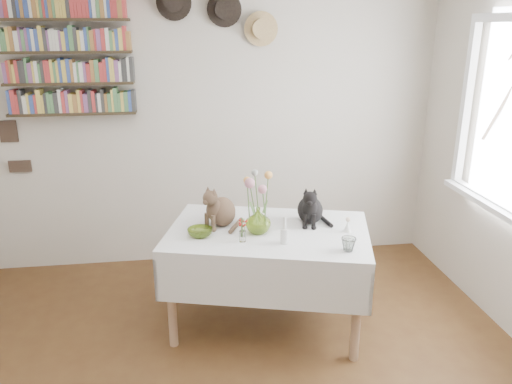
{
  "coord_description": "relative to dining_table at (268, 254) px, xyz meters",
  "views": [
    {
      "loc": [
        -0.2,
        -2.06,
        2.09
      ],
      "look_at": [
        0.23,
        0.98,
        1.05
      ],
      "focal_mm": 35.0,
      "sensor_mm": 36.0,
      "label": 1
    }
  ],
  "objects": [
    {
      "name": "room",
      "position": [
        -0.33,
        -1.08,
        0.7
      ],
      "size": [
        4.08,
        4.58,
        2.58
      ],
      "color": "brown",
      "rests_on": "ground"
    },
    {
      "name": "dining_table",
      "position": [
        0.0,
        0.0,
        0.0
      ],
      "size": [
        1.56,
        1.21,
        0.74
      ],
      "color": "white",
      "rests_on": "room"
    },
    {
      "name": "tabby_cat",
      "position": [
        -0.31,
        0.14,
        0.34
      ],
      "size": [
        0.33,
        0.33,
        0.31
      ],
      "primitive_type": null,
      "rotation": [
        0.0,
        0.0,
        -0.86
      ],
      "color": "brown",
      "rests_on": "dining_table"
    },
    {
      "name": "black_cat",
      "position": [
        0.32,
        0.1,
        0.33
      ],
      "size": [
        0.26,
        0.3,
        0.29
      ],
      "primitive_type": null,
      "rotation": [
        0.0,
        0.0,
        -0.29
      ],
      "color": "black",
      "rests_on": "dining_table"
    },
    {
      "name": "flower_vase",
      "position": [
        -0.08,
        -0.04,
        0.27
      ],
      "size": [
        0.19,
        0.19,
        0.18
      ],
      "primitive_type": "imported",
      "rotation": [
        0.0,
        0.0,
        -0.08
      ],
      "color": "#B5D352",
      "rests_on": "dining_table"
    },
    {
      "name": "green_bowl",
      "position": [
        -0.47,
        -0.04,
        0.21
      ],
      "size": [
        0.18,
        0.18,
        0.05
      ],
      "primitive_type": "imported",
      "rotation": [
        0.0,
        0.0,
        -0.05
      ],
      "color": "#B5D352",
      "rests_on": "dining_table"
    },
    {
      "name": "drinking_glass",
      "position": [
        0.44,
        -0.4,
        0.22
      ],
      "size": [
        0.1,
        0.1,
        0.09
      ],
      "primitive_type": "imported",
      "rotation": [
        0.0,
        0.0,
        -0.04
      ],
      "color": "white",
      "rests_on": "dining_table"
    },
    {
      "name": "candlestick",
      "position": [
        0.07,
        -0.24,
        0.24
      ],
      "size": [
        0.05,
        0.05,
        0.19
      ],
      "color": "white",
      "rests_on": "dining_table"
    },
    {
      "name": "berry_jar",
      "position": [
        -0.2,
        -0.17,
        0.26
      ],
      "size": [
        0.05,
        0.05,
        0.18
      ],
      "color": "white",
      "rests_on": "dining_table"
    },
    {
      "name": "porcelain_figurine",
      "position": [
        0.53,
        -0.11,
        0.23
      ],
      "size": [
        0.06,
        0.06,
        0.11
      ],
      "color": "white",
      "rests_on": "dining_table"
    },
    {
      "name": "flower_bouquet",
      "position": [
        -0.08,
        -0.02,
        0.52
      ],
      "size": [
        0.17,
        0.12,
        0.39
      ],
      "color": "#4C7233",
      "rests_on": "flower_vase"
    },
    {
      "name": "bookshelf_unit",
      "position": [
        -1.43,
        1.08,
        1.29
      ],
      "size": [
        1.0,
        0.16,
        0.91
      ],
      "color": "#322717",
      "rests_on": "room"
    },
    {
      "name": "wall_hats",
      "position": [
        -0.22,
        1.11,
        1.61
      ],
      "size": [
        0.98,
        0.09,
        0.48
      ],
      "color": "black",
      "rests_on": "room"
    },
    {
      "name": "wall_art_plaques",
      "position": [
        -1.96,
        1.15,
        0.57
      ],
      "size": [
        0.21,
        0.02,
        0.44
      ],
      "color": "#38281E",
      "rests_on": "room"
    }
  ]
}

